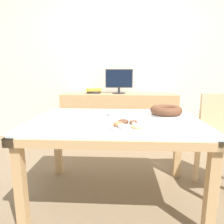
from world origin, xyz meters
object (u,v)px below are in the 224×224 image
at_px(book_stack, 94,91).
at_px(tealight_left_edge, 177,121).
at_px(computer_monitor, 119,81).
at_px(pastry_platter, 129,125).
at_px(tealight_centre, 71,112).
at_px(cake_chocolate_round, 166,111).
at_px(chair, 224,138).
at_px(tealight_near_front, 158,124).
at_px(plate_stack, 119,113).
at_px(tealight_near_cakes, 72,122).

height_order(book_stack, tealight_left_edge, book_stack).
distance_m(computer_monitor, pastry_platter, 1.78).
relative_size(book_stack, tealight_centre, 6.40).
height_order(cake_chocolate_round, pastry_platter, cake_chocolate_round).
height_order(chair, cake_chocolate_round, chair).
bearing_deg(pastry_platter, cake_chocolate_round, 50.53).
height_order(computer_monitor, book_stack, computer_monitor).
relative_size(cake_chocolate_round, tealight_centre, 7.23).
bearing_deg(chair, tealight_near_front, -149.54).
height_order(plate_stack, tealight_centre, plate_stack).
bearing_deg(pastry_platter, tealight_near_front, 19.01).
distance_m(cake_chocolate_round, pastry_platter, 0.56).
height_order(tealight_centre, tealight_near_front, same).
height_order(computer_monitor, tealight_centre, computer_monitor).
bearing_deg(tealight_centre, chair, -1.01).
bearing_deg(tealight_centre, book_stack, 87.63).
height_order(computer_monitor, tealight_near_front, computer_monitor).
relative_size(plate_stack, tealight_left_edge, 5.25).
bearing_deg(cake_chocolate_round, tealight_left_edge, -83.96).
distance_m(book_stack, cake_chocolate_round, 1.58).
relative_size(plate_stack, tealight_centre, 5.25).
height_order(cake_chocolate_round, tealight_left_edge, cake_chocolate_round).
xyz_separation_m(chair, plate_stack, (-1.01, -0.07, 0.25)).
distance_m(plate_stack, tealight_near_front, 0.46).
xyz_separation_m(book_stack, tealight_left_edge, (0.89, -1.59, -0.10)).
relative_size(pastry_platter, tealight_near_cakes, 7.55).
xyz_separation_m(cake_chocolate_round, plate_stack, (-0.43, -0.01, -0.02)).
bearing_deg(tealight_near_cakes, computer_monitor, 78.67).
xyz_separation_m(cake_chocolate_round, tealight_near_cakes, (-0.80, -0.34, -0.03)).
xyz_separation_m(pastry_platter, plate_stack, (-0.07, 0.43, 0.00)).
distance_m(computer_monitor, plate_stack, 1.35).
height_order(tealight_left_edge, tealight_near_front, same).
distance_m(cake_chocolate_round, tealight_centre, 0.92).
relative_size(chair, pastry_platter, 3.11).
distance_m(cake_chocolate_round, plate_stack, 0.43).
xyz_separation_m(pastry_platter, tealight_centre, (-0.55, 0.52, -0.00)).
xyz_separation_m(plate_stack, tealight_centre, (-0.48, 0.10, -0.01)).
height_order(cake_chocolate_round, tealight_centre, cake_chocolate_round).
bearing_deg(tealight_left_edge, cake_chocolate_round, 96.04).
relative_size(tealight_left_edge, tealight_near_cakes, 1.00).
bearing_deg(tealight_left_edge, computer_monitor, 107.15).
xyz_separation_m(tealight_centre, tealight_near_cakes, (0.11, -0.43, 0.00)).
bearing_deg(chair, tealight_centre, 178.99).
xyz_separation_m(tealight_left_edge, tealight_near_front, (-0.16, -0.09, 0.00)).
bearing_deg(tealight_centre, computer_monitor, 70.02).
distance_m(pastry_platter, tealight_centre, 0.76).
xyz_separation_m(chair, tealight_left_edge, (-0.55, -0.33, 0.24)).
relative_size(book_stack, cake_chocolate_round, 0.89).
xyz_separation_m(cake_chocolate_round, tealight_left_edge, (0.03, -0.27, -0.03)).
distance_m(cake_chocolate_round, tealight_near_front, 0.38).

